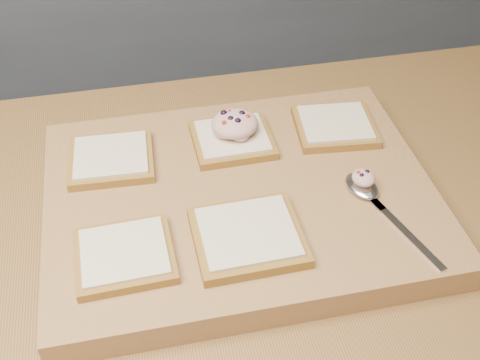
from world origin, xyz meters
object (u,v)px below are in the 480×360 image
Objects in this scene: cutting_board at (240,199)px; bread_far_center at (232,139)px; tuna_salad_dollop at (235,123)px; spoon at (368,193)px.

cutting_board is 4.51× the size of bread_far_center.
spoon is at bearing -45.35° from tuna_salad_dollop.
bread_far_center is at bearing 84.59° from cutting_board.
bread_far_center is (0.01, 0.09, 0.03)m from cutting_board.
bread_far_center is 0.02m from tuna_salad_dollop.
tuna_salad_dollop reaches higher than bread_far_center.
tuna_salad_dollop is at bearing 134.65° from spoon.
cutting_board is 7.64× the size of tuna_salad_dollop.
bread_far_center is 0.61× the size of spoon.
tuna_salad_dollop is 0.36× the size of spoon.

